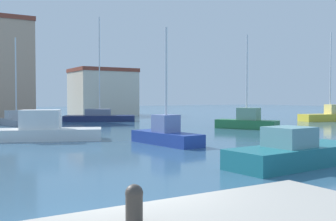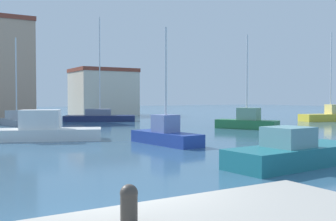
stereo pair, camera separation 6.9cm
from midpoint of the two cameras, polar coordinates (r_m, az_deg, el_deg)
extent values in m
plane|color=#38607F|center=(31.41, 2.99, -2.62)|extent=(160.00, 160.00, 0.00)
cylinder|color=#38332D|center=(4.63, -5.32, -13.90)|extent=(0.20, 0.20, 0.36)
sphere|color=#38332D|center=(4.59, -5.33, -11.76)|extent=(0.21, 0.21, 0.21)
cube|color=gray|center=(38.24, -20.99, -1.54)|extent=(2.43, 5.22, 0.53)
cube|color=#ADB0B5|center=(38.70, -21.24, -0.55)|extent=(1.55, 1.55, 0.76)
cylinder|color=silver|center=(38.21, -21.06, 4.33)|extent=(0.12, 0.12, 7.30)
cube|color=#19234C|center=(41.76, -9.83, -1.11)|extent=(7.59, 5.38, 0.60)
cube|color=slate|center=(41.75, -10.06, -0.24)|extent=(3.08, 2.75, 0.66)
cylinder|color=silver|center=(41.83, -9.87, 6.26)|extent=(0.12, 0.12, 10.15)
cube|color=white|center=(24.02, -17.11, -3.30)|extent=(6.52, 4.13, 0.66)
cube|color=silver|center=(24.00, -17.92, -1.22)|extent=(2.57, 2.18, 1.10)
cube|color=gold|center=(44.81, 22.20, -0.93)|extent=(6.94, 3.27, 0.74)
cube|color=#DFCD77|center=(45.16, 22.78, 0.18)|extent=(1.99, 1.51, 1.00)
cylinder|color=silver|center=(44.84, 22.28, 4.97)|extent=(0.12, 0.12, 8.49)
cube|color=#233D93|center=(20.93, -0.37, -4.00)|extent=(1.93, 4.75, 0.64)
cube|color=#6E7DB1|center=(20.89, -0.42, -1.87)|extent=(1.20, 1.30, 0.92)
cylinder|color=silver|center=(20.84, -0.37, 4.43)|extent=(0.12, 0.12, 5.51)
cube|color=#28703D|center=(31.74, 11.15, -1.97)|extent=(3.44, 4.98, 0.70)
cube|color=gray|center=(31.64, 11.44, -0.48)|extent=(1.72, 1.95, 0.95)
cylinder|color=silver|center=(31.71, 11.19, 4.67)|extent=(0.12, 0.12, 6.65)
cube|color=#1E707A|center=(15.26, 18.05, -6.18)|extent=(6.02, 2.34, 0.71)
cube|color=#6B9CA2|center=(14.78, 16.90, -3.65)|extent=(1.60, 1.51, 0.72)
cube|color=beige|center=(56.76, -9.41, 2.40)|extent=(8.06, 7.02, 5.99)
cube|color=brown|center=(56.88, -9.43, 5.67)|extent=(8.22, 7.17, 0.50)
camera|label=1|loc=(0.03, -90.07, 0.00)|focal=42.43mm
camera|label=2|loc=(0.03, 89.93, 0.00)|focal=42.43mm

